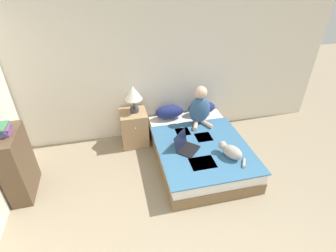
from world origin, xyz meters
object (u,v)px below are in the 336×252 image
Objects in this scene: bed at (199,151)px; pillow_far at (202,108)px; nightstand at (134,128)px; table_lamp at (133,94)px; cat_tabby at (231,151)px; person_sitting at (200,108)px; book_stack_top at (3,130)px; bookshelf at (17,165)px; pillow_near at (169,112)px; laptop_open at (186,146)px.

bed is 3.69× the size of pillow_far.
nightstand reaches higher than bed.
table_lamp is at bearing 36.43° from nightstand.
pillow_far is 1.28m from cat_tabby.
cat_tabby is 1.02× the size of table_lamp.
book_stack_top is (-2.82, -0.61, 0.38)m from person_sitting.
bookshelf is at bearing -154.09° from table_lamp.
pillow_near is at bearing 180.00° from pillow_far.
cat_tabby is 0.67m from laptop_open.
book_stack_top is at bearing -178.38° from bed.
pillow_far is 1.07× the size of cat_tabby.
person_sitting is at bearing 12.21° from bookshelf.
bed is 4.03× the size of table_lamp.
pillow_far is 0.36m from person_sitting.
bookshelf is (-1.69, -0.81, 0.19)m from nightstand.
person_sitting is 1.09× the size of nightstand.
bed is at bearing -17.71° from laptop_open.
table_lamp reaches higher than laptop_open.
cat_tabby is (0.31, -0.47, 0.30)m from bed.
cat_tabby is (0.62, -1.28, -0.02)m from pillow_near.
person_sitting is (0.16, 0.53, 0.50)m from bed.
nightstand is (-1.28, -0.08, -0.20)m from pillow_far.
pillow_near is 1.09× the size of table_lamp.
book_stack_top is at bearing -154.47° from nightstand.
book_stack_top reaches higher than table_lamp.
bed is at bearing 2.99° from cat_tabby.
book_stack_top is at bearing -154.25° from table_lamp.
pillow_near is 0.51× the size of bookshelf.
cat_tabby is at bearing -44.40° from table_lamp.
book_stack_top reaches higher than laptop_open.
pillow_near is 1.07× the size of cat_tabby.
pillow_far is (0.31, 0.81, 0.32)m from bed.
person_sitting is (0.47, -0.28, 0.18)m from pillow_near.
nightstand is 2.62× the size of book_stack_top.
bookshelf is at bearing -178.27° from bed.
pillow_near is 0.74× the size of person_sitting.
book_stack_top reaches higher than person_sitting.
pillow_far reaches higher than nightstand.
table_lamp reaches higher than nightstand.
pillow_far is at bearing -30.42° from cat_tabby.
table_lamp is (-1.25, 1.22, 0.48)m from cat_tabby.
cat_tabby is 1.76m from nightstand.
laptop_open is 1.84× the size of book_stack_top.
laptop_open is 0.94× the size of table_lamp.
bed is 3.69× the size of pillow_near.
person_sitting is at bearing 11.02° from laptop_open.
bookshelf reaches higher than pillow_far.
pillow_near is 0.78m from table_lamp.
nightstand is 1.34× the size of table_lamp.
person_sitting is 1.56× the size of laptop_open.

